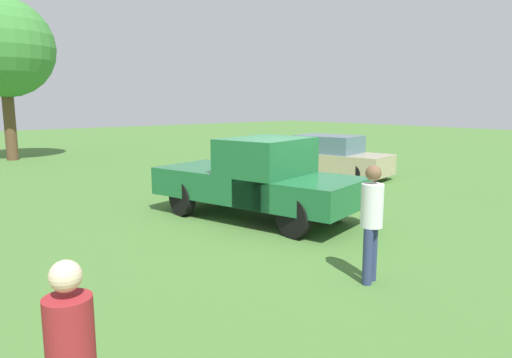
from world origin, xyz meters
The scene contains 5 objects.
ground_plane centered at (0.00, 0.00, 0.00)m, with size 80.00×80.00×0.00m, color #477533.
pickup_truck centered at (-0.38, -0.17, 0.96)m, with size 5.10×3.04×1.84m.
sedan_near centered at (-3.57, 5.54, 0.67)m, with size 5.02×2.69×1.47m.
person_bystander centered at (3.51, -1.39, 0.98)m, with size 0.40×0.40×1.74m.
tree_far_center centered at (-15.83, -1.84, 4.95)m, with size 4.33×4.33×7.15m.
Camera 1 is at (7.39, -6.82, 2.62)m, focal length 32.45 mm.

